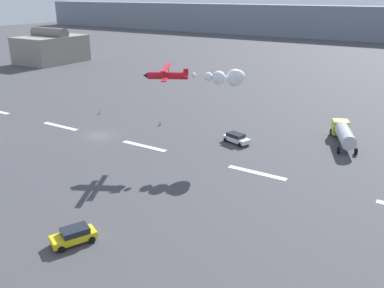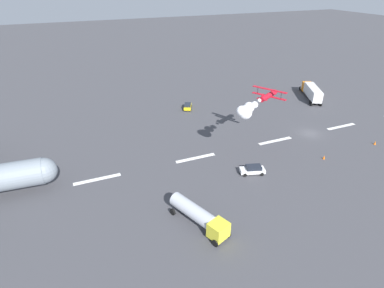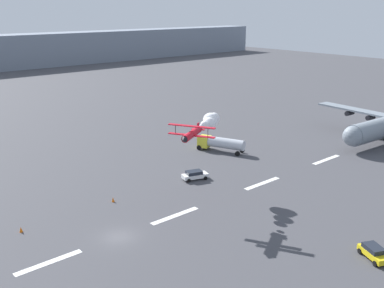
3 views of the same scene
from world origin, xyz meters
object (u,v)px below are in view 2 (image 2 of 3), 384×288
(semi_truck_orange, at_px, (311,91))
(traffic_cone_far, at_px, (324,157))
(fuel_tanker_truck, at_px, (199,216))
(followme_car_yellow, at_px, (188,106))
(stunt_biplane_red, at_px, (251,107))
(traffic_cone_near, at_px, (375,143))
(airport_staff_sedan, at_px, (253,169))

(semi_truck_orange, relative_size, traffic_cone_far, 18.57)
(traffic_cone_far, bearing_deg, fuel_tanker_truck, 13.81)
(followme_car_yellow, xyz_separation_m, traffic_cone_far, (-14.71, 33.44, -0.44))
(semi_truck_orange, distance_m, traffic_cone_far, 34.52)
(fuel_tanker_truck, distance_m, followme_car_yellow, 43.19)
(stunt_biplane_red, bearing_deg, traffic_cone_far, 159.02)
(semi_truck_orange, relative_size, traffic_cone_near, 18.57)
(traffic_cone_near, bearing_deg, semi_truck_orange, -103.93)
(stunt_biplane_red, bearing_deg, fuel_tanker_truck, 39.38)
(stunt_biplane_red, bearing_deg, semi_truck_orange, -147.43)
(followme_car_yellow, bearing_deg, stunt_biplane_red, 91.48)
(stunt_biplane_red, distance_m, fuel_tanker_truck, 21.79)
(stunt_biplane_red, bearing_deg, traffic_cone_near, 170.02)
(traffic_cone_near, distance_m, traffic_cone_far, 14.02)
(followme_car_yellow, height_order, airport_staff_sedan, same)
(fuel_tanker_truck, height_order, airport_staff_sedan, fuel_tanker_truck)
(stunt_biplane_red, height_order, fuel_tanker_truck, stunt_biplane_red)
(followme_car_yellow, height_order, traffic_cone_far, followme_car_yellow)
(stunt_biplane_red, relative_size, traffic_cone_far, 17.03)
(fuel_tanker_truck, bearing_deg, traffic_cone_far, -166.19)
(stunt_biplane_red, bearing_deg, followme_car_yellow, -88.52)
(stunt_biplane_red, relative_size, semi_truck_orange, 0.92)
(stunt_biplane_red, height_order, airport_staff_sedan, stunt_biplane_red)
(followme_car_yellow, relative_size, traffic_cone_far, 5.91)
(followme_car_yellow, bearing_deg, semi_truck_orange, 170.56)
(fuel_tanker_truck, relative_size, airport_staff_sedan, 2.12)
(stunt_biplane_red, xyz_separation_m, traffic_cone_near, (-28.00, 4.93, -10.46))
(stunt_biplane_red, bearing_deg, airport_staff_sedan, 73.21)
(fuel_tanker_truck, bearing_deg, semi_truck_orange, -145.22)
(fuel_tanker_truck, bearing_deg, stunt_biplane_red, -140.62)
(airport_staff_sedan, bearing_deg, traffic_cone_far, 176.08)
(traffic_cone_far, bearing_deg, semi_truck_orange, -126.97)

